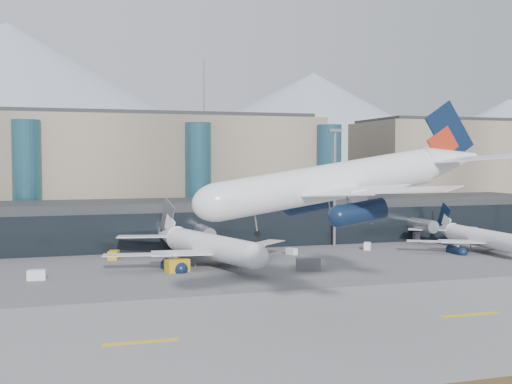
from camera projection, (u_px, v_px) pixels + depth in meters
ground at (276, 300)px, 86.92m from camera, size 900.00×900.00×0.00m
runway_strip at (319, 327)px, 72.60m from camera, size 400.00×40.00×0.04m
runway_markings at (319, 327)px, 72.60m from camera, size 128.00×1.00×0.02m
concourse at (192, 223)px, 141.76m from camera, size 170.00×27.00×10.00m
terminal_main at (71, 173)px, 164.70m from camera, size 130.00×30.00×31.00m
terminal_east at (471, 170)px, 199.87m from camera, size 70.00×30.00×31.00m
teal_towers at (116, 180)px, 152.45m from camera, size 116.40×19.40×46.00m
mountain_ridge at (124, 121)px, 451.97m from camera, size 910.00×400.00×110.00m
lightmast_mid at (335, 180)px, 140.78m from camera, size 3.00×1.20×25.60m
hero_jet at (355, 170)px, 74.18m from camera, size 36.36×37.66×12.12m
jet_parked_mid at (201, 237)px, 116.72m from camera, size 37.64×39.44×12.66m
jet_parked_right at (474, 232)px, 133.56m from camera, size 32.36×31.40×10.42m
veh_a at (37, 275)px, 101.08m from camera, size 2.93×1.81×1.58m
veh_b at (114, 255)px, 121.59m from camera, size 2.50×3.25×1.65m
veh_c at (308, 264)px, 109.49m from camera, size 4.52×3.21×2.27m
veh_d at (367, 246)px, 134.70m from camera, size 2.47×2.94×1.48m
veh_g at (292, 251)px, 127.80m from camera, size 2.09×2.52×1.27m
veh_h at (177, 266)px, 108.15m from camera, size 4.30×3.05×2.15m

